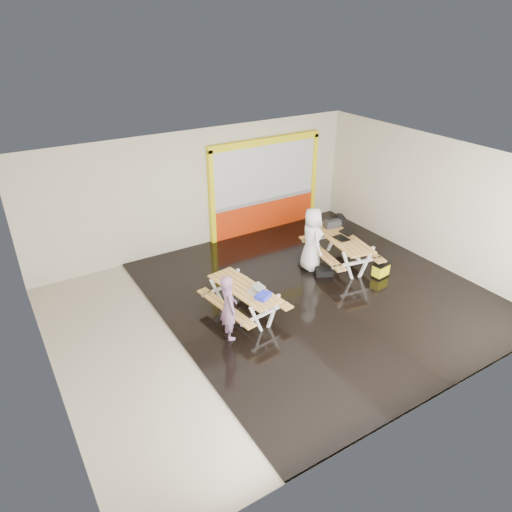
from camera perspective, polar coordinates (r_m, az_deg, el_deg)
room at (r=10.36m, az=2.61°, el=1.69°), size 10.02×8.02×3.52m
deck at (r=11.87m, az=7.46°, el=-4.42°), size 7.50×7.98×0.05m
kiosk at (r=14.63m, az=1.12°, el=8.39°), size 3.88×0.16×3.00m
picnic_table_left at (r=10.63m, az=-1.48°, el=-4.72°), size 1.56×2.10×0.78m
picnic_table_right at (r=12.93m, az=10.41°, el=1.46°), size 1.83×2.41×0.88m
person_left at (r=9.82m, az=-3.39°, el=-6.27°), size 0.46×0.61×1.50m
person_right at (r=12.50m, az=6.88°, el=2.05°), size 0.76×0.97×1.76m
laptop_left at (r=10.34m, az=-0.10°, el=-4.22°), size 0.35×0.32×0.15m
laptop_right at (r=12.78m, az=10.70°, el=2.44°), size 0.48×0.43×0.20m
blue_pouch at (r=10.14m, az=0.91°, el=-4.92°), size 0.41×0.36×0.10m
toolbox at (r=13.38m, az=9.33°, el=3.95°), size 0.49×0.28×0.27m
backpack at (r=13.91m, az=10.15°, el=4.00°), size 0.38×0.31×0.54m
dark_case at (r=12.58m, az=8.31°, el=-1.90°), size 0.56×0.51×0.17m
fluke_bag at (r=12.75m, az=15.08°, el=-1.70°), size 0.48×0.34×0.38m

